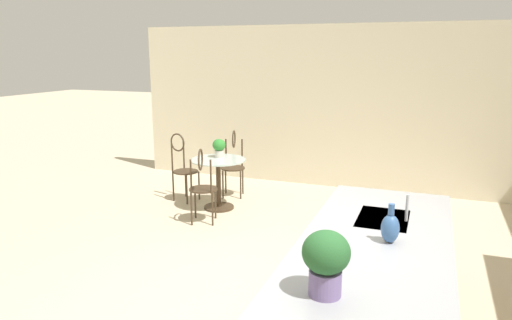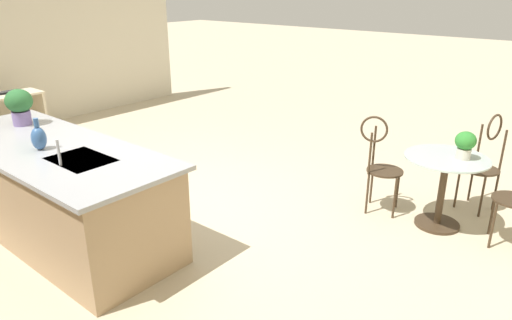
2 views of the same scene
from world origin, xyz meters
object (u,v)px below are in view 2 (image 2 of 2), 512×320
(chair_toward_desk, at_px, (380,160))
(vase_on_counter, at_px, (39,138))
(bistro_table, at_px, (443,185))
(chair_by_island, at_px, (485,158))
(keyboard, at_px, (3,93))
(potted_plant_counter_far, at_px, (19,105))
(potted_plant_on_table, at_px, (465,143))

(chair_toward_desk, height_order, vase_on_counter, vase_on_counter)
(bistro_table, distance_m, chair_by_island, 0.73)
(chair_by_island, distance_m, vase_on_counter, 4.43)
(keyboard, distance_m, potted_plant_counter_far, 2.69)
(bistro_table, height_order, chair_by_island, chair_by_island)
(chair_by_island, bearing_deg, chair_toward_desk, 42.62)
(potted_plant_on_table, bearing_deg, vase_on_counter, 43.24)
(potted_plant_on_table, bearing_deg, potted_plant_counter_far, 32.75)
(bistro_table, relative_size, potted_plant_on_table, 2.94)
(chair_by_island, distance_m, chair_toward_desk, 1.12)
(bistro_table, distance_m, potted_plant_on_table, 0.47)
(potted_plant_on_table, bearing_deg, chair_toward_desk, 8.36)
(bistro_table, height_order, chair_toward_desk, chair_toward_desk)
(keyboard, bearing_deg, potted_plant_on_table, -165.98)
(chair_by_island, xyz_separation_m, vase_on_counter, (2.90, 3.32, 0.46))
(potted_plant_counter_far, bearing_deg, vase_on_counter, 163.48)
(bistro_table, bearing_deg, keyboard, 13.91)
(chair_toward_desk, relative_size, vase_on_counter, 3.62)
(keyboard, distance_m, vase_on_counter, 3.61)
(chair_by_island, xyz_separation_m, keyboard, (6.32, 2.21, 0.18))
(potted_plant_counter_far, bearing_deg, chair_toward_desk, -142.30)
(bistro_table, bearing_deg, chair_by_island, -104.82)
(keyboard, relative_size, potted_plant_on_table, 1.62)
(bistro_table, xyz_separation_m, potted_plant_on_table, (-0.13, -0.04, 0.45))
(chair_by_island, height_order, vase_on_counter, vase_on_counter)
(keyboard, relative_size, vase_on_counter, 1.53)
(chair_toward_desk, xyz_separation_m, keyboard, (5.49, 1.45, 0.18))
(potted_plant_counter_far, bearing_deg, chair_by_island, -141.17)
(chair_by_island, xyz_separation_m, potted_plant_counter_far, (3.80, 3.06, 0.56))
(bistro_table, xyz_separation_m, chair_toward_desk, (0.64, 0.07, 0.13))
(vase_on_counter, bearing_deg, potted_plant_on_table, -136.76)
(bistro_table, relative_size, chair_by_island, 0.77)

